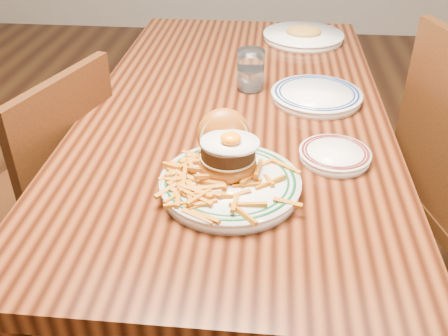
# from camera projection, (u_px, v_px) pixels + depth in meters

# --- Properties ---
(floor) EXTENTS (6.00, 6.00, 0.00)m
(floor) POSITION_uv_depth(u_px,v_px,m) (233.00, 286.00, 1.86)
(floor) COLOR black
(floor) RESTS_ON ground
(table) EXTENTS (0.85, 1.60, 0.75)m
(table) POSITION_uv_depth(u_px,v_px,m) (235.00, 131.00, 1.49)
(table) COLOR black
(table) RESTS_ON floor
(chair_left) EXTENTS (0.52, 0.52, 0.88)m
(chair_left) POSITION_uv_depth(u_px,v_px,m) (49.00, 198.00, 1.53)
(chair_left) COLOR #40210D
(chair_left) RESTS_ON floor
(main_plate) EXTENTS (0.31, 0.32, 0.15)m
(main_plate) POSITION_uv_depth(u_px,v_px,m) (229.00, 171.00, 1.08)
(main_plate) COLOR white
(main_plate) RESTS_ON table
(side_plate) EXTENTS (0.17, 0.17, 0.03)m
(side_plate) POSITION_uv_depth(u_px,v_px,m) (335.00, 154.00, 1.18)
(side_plate) COLOR white
(side_plate) RESTS_ON table
(rear_plate) EXTENTS (0.26, 0.26, 0.03)m
(rear_plate) POSITION_uv_depth(u_px,v_px,m) (316.00, 95.00, 1.46)
(rear_plate) COLOR white
(rear_plate) RESTS_ON table
(water_glass) EXTENTS (0.08, 0.08, 0.12)m
(water_glass) POSITION_uv_depth(u_px,v_px,m) (251.00, 72.00, 1.50)
(water_glass) COLOR white
(water_glass) RESTS_ON table
(far_plate) EXTENTS (0.30, 0.30, 0.05)m
(far_plate) POSITION_uv_depth(u_px,v_px,m) (303.00, 36.00, 1.89)
(far_plate) COLOR white
(far_plate) RESTS_ON table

